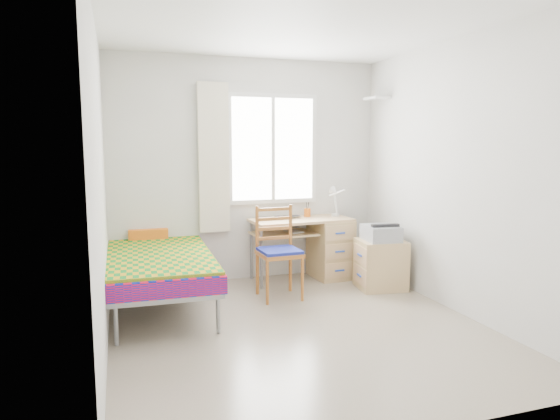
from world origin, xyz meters
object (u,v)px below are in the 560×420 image
(bed, at_px, (158,258))
(desk, at_px, (325,245))
(printer, at_px, (381,232))
(chair, at_px, (279,246))
(cabinet, at_px, (380,264))

(bed, bearing_deg, desk, 11.19)
(bed, bearing_deg, printer, -5.01)
(bed, relative_size, chair, 2.27)
(chair, bearing_deg, cabinet, -5.64)
(bed, relative_size, cabinet, 3.91)
(bed, bearing_deg, chair, -7.79)
(cabinet, bearing_deg, chair, -175.75)
(chair, xyz_separation_m, printer, (1.17, -0.08, 0.09))
(chair, relative_size, cabinet, 1.72)
(bed, bearing_deg, cabinet, -4.91)
(cabinet, xyz_separation_m, printer, (-0.01, -0.00, 0.36))
(desk, bearing_deg, cabinet, -59.54)
(desk, distance_m, cabinet, 0.75)
(cabinet, bearing_deg, bed, -178.79)
(desk, height_order, chair, chair)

